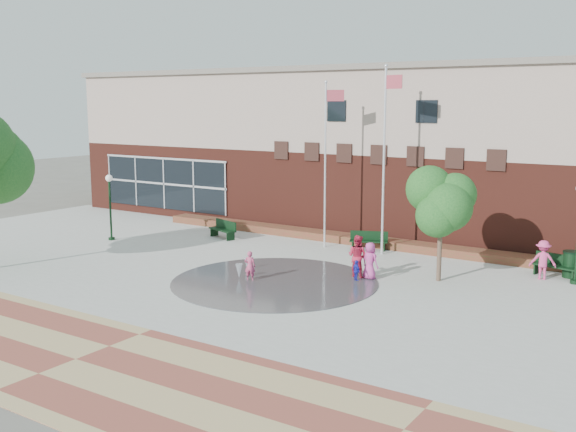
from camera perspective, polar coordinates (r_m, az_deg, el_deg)
The scene contains 21 objects.
ground at distance 25.18m, azimuth -5.04°, elevation -7.12°, with size 120.00×120.00×0.00m, color #666056.
plaza_concrete at distance 28.30m, azimuth 0.00°, elevation -5.19°, with size 46.00×18.00×0.01m, color #A8A8A0.
paver_band at distance 20.46m, azimuth -17.53°, elevation -11.52°, with size 46.00×6.00×0.01m, color brown.
splash_pad at distance 27.50m, azimuth -1.15°, elevation -5.63°, with size 8.40×8.40×0.01m, color #383A3D.
library_building at distance 39.42m, azimuth 10.87°, elevation 5.66°, with size 44.40×10.40×9.20m.
flower_bed at distance 34.74m, azimuth 6.90°, elevation -2.49°, with size 26.00×1.20×0.40m, color maroon.
flagpole_left at distance 33.42m, azimuth 3.25°, elevation 5.09°, with size 0.91×0.44×8.29m.
flagpole_right at distance 32.00m, azimuth 8.21°, elevation 5.53°, with size 1.06×0.43×8.98m.
lamp_left at distance 36.65m, azimuth -14.84°, elevation 1.34°, with size 0.37×0.37×3.50m.
bench_left at distance 36.35m, azimuth -5.55°, elevation -1.42°, with size 2.00×1.12×0.97m.
bench_mid at distance 33.54m, azimuth 6.84°, elevation -2.40°, with size 1.92×1.16×0.94m.
bench_right at distance 30.33m, azimuth 21.70°, elevation -4.28°, with size 2.00×0.92×0.97m.
trash_can at distance 30.43m, azimuth 22.83°, elevation -3.79°, with size 0.69×0.69×1.14m.
tree_mid at distance 27.71m, azimuth 12.86°, elevation 1.21°, with size 2.69×2.69×4.53m.
water_jet_a at distance 28.11m, azimuth -4.16°, elevation -5.33°, with size 0.31×0.31×0.60m, color white.
water_jet_b at distance 29.62m, azimuth -3.50°, elevation -4.55°, with size 0.22×0.22×0.49m, color white.
child_splash at distance 27.62m, azimuth -3.24°, elevation -4.25°, with size 0.46×0.30×1.25m, color #C1436C.
adult_red at distance 28.23m, azimuth 5.89°, elevation -3.41°, with size 0.87×0.68×1.79m, color #BB223F.
adult_pink at distance 27.99m, azimuth 6.95°, elevation -3.80°, with size 0.76×0.49×1.55m, color #CA3F94.
child_blue at distance 27.68m, azimuth 5.81°, elevation -4.64°, with size 0.52×0.22×0.89m, color #2126B9.
person_bench at distance 29.66m, azimuth 20.77°, elevation -3.51°, with size 1.06×0.61×1.64m, color #DB3E7D.
Camera 1 is at (15.02, -18.88, 7.21)m, focal length 42.00 mm.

